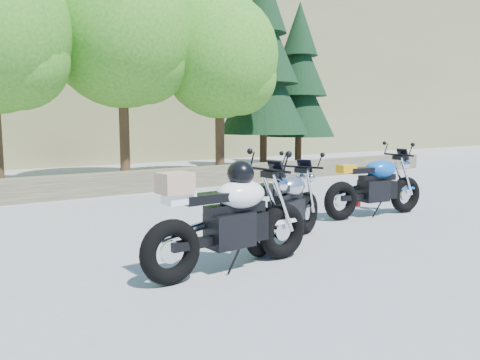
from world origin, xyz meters
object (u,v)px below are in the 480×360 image
(blue_bike, at_px, (375,186))
(silver_bike, at_px, (286,208))
(white_bike, at_px, (231,218))
(backpack, at_px, (353,198))

(blue_bike, bearing_deg, silver_bike, -159.99)
(white_bike, bearing_deg, backpack, 22.78)
(silver_bike, distance_m, white_bike, 1.40)
(silver_bike, bearing_deg, blue_bike, -11.52)
(silver_bike, height_order, backpack, silver_bike)
(silver_bike, distance_m, backpack, 3.39)
(silver_bike, xyz_separation_m, blue_bike, (2.55, 0.57, 0.03))
(silver_bike, bearing_deg, backpack, 2.27)
(white_bike, height_order, blue_bike, white_bike)
(white_bike, xyz_separation_m, blue_bike, (3.84, 1.12, -0.07))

